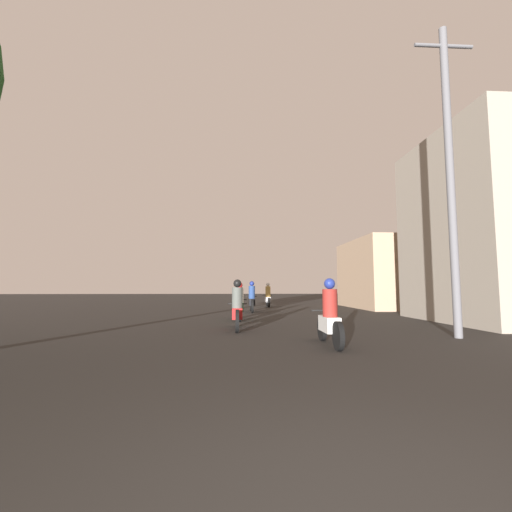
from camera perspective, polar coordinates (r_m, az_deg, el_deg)
motorcycle_white at (r=7.79m, az=12.15°, el=-10.09°), size 0.60×1.90×1.46m
motorcycle_red at (r=10.40m, az=-3.14°, el=-8.83°), size 0.60×2.08×1.49m
motorcycle_green at (r=13.37m, az=-2.79°, el=-8.07°), size 0.60×2.05×1.45m
motorcycle_black at (r=17.53m, az=-0.71°, el=-7.28°), size 0.60×2.10×1.56m
motorcycle_silver at (r=21.94m, az=2.00°, el=-6.87°), size 0.60×1.91×1.53m
building_right_near at (r=15.66m, az=36.40°, el=3.87°), size 5.56×5.79×6.91m
building_right_far at (r=22.37m, az=20.85°, el=-2.83°), size 4.16×6.47×4.09m
utility_pole_near at (r=10.47m, az=29.60°, el=12.27°), size 1.60×0.20×8.24m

